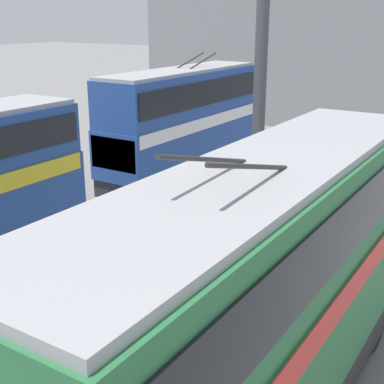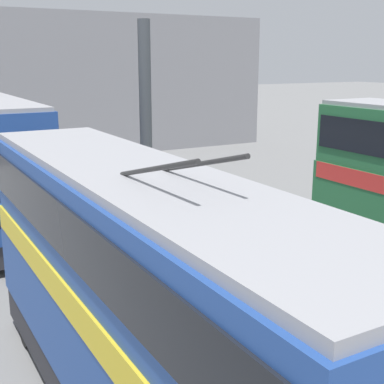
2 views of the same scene
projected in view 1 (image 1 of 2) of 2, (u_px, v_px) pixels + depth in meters
The scene contains 5 objects.
depot_back_wall at pixel (379, 60), 33.77m from camera, with size 0.50×36.00×9.92m.
support_column_far at pixel (259, 117), 20.15m from camera, with size 0.85×0.85×8.20m.
bus_left_near at pixel (264, 292), 9.23m from camera, with size 11.03×2.54×6.03m.
bus_right_mid at pixel (182, 118), 25.31m from camera, with size 10.20×2.54×5.92m.
person_aisle_midway at pixel (210, 252), 16.22m from camera, with size 0.46×0.47×1.55m.
Camera 1 is at (-1.48, -8.62, 7.62)m, focal length 50.00 mm.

